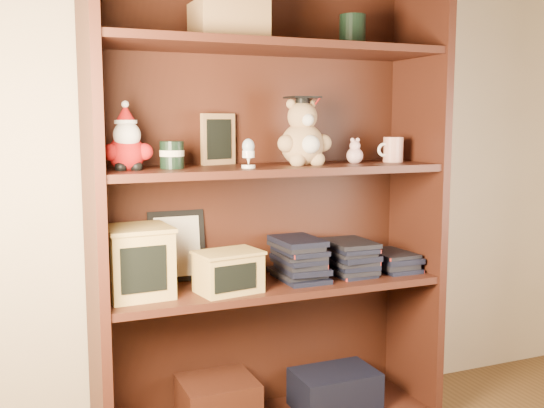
{
  "coord_description": "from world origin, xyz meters",
  "views": [
    {
      "loc": [
        -0.96,
        -0.66,
        1.1
      ],
      "look_at": [
        -0.14,
        1.3,
        0.82
      ],
      "focal_mm": 42.0,
      "sensor_mm": 36.0,
      "label": 1
    }
  ],
  "objects_px": {
    "grad_teddy_bear": "(303,138)",
    "bookcase": "(266,214)",
    "treats_box": "(137,261)",
    "teacher_mug": "(393,150)"
  },
  "relations": [
    {
      "from": "grad_teddy_bear",
      "to": "bookcase",
      "type": "bearing_deg",
      "value": 153.08
    },
    {
      "from": "grad_teddy_bear",
      "to": "treats_box",
      "type": "height_order",
      "value": "grad_teddy_bear"
    },
    {
      "from": "teacher_mug",
      "to": "treats_box",
      "type": "xyz_separation_m",
      "value": [
        -0.93,
        -0.0,
        -0.33
      ]
    },
    {
      "from": "bookcase",
      "to": "grad_teddy_bear",
      "type": "relative_size",
      "value": 6.72
    },
    {
      "from": "bookcase",
      "to": "grad_teddy_bear",
      "type": "bearing_deg",
      "value": -26.92
    },
    {
      "from": "bookcase",
      "to": "teacher_mug",
      "type": "distance_m",
      "value": 0.53
    },
    {
      "from": "bookcase",
      "to": "treats_box",
      "type": "bearing_deg",
      "value": -173.54
    },
    {
      "from": "grad_teddy_bear",
      "to": "teacher_mug",
      "type": "relative_size",
      "value": 2.33
    },
    {
      "from": "grad_teddy_bear",
      "to": "teacher_mug",
      "type": "xyz_separation_m",
      "value": [
        0.36,
        0.01,
        -0.05
      ]
    },
    {
      "from": "grad_teddy_bear",
      "to": "treats_box",
      "type": "distance_m",
      "value": 0.68
    }
  ]
}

